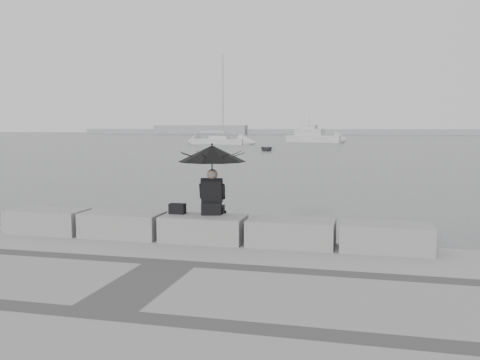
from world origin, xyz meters
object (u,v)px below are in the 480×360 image
(dinghy, at_px, (266,148))
(motor_cruiser, at_px, (315,137))
(sailboat_left, at_px, (220,141))
(seated_person, at_px, (212,161))

(dinghy, bearing_deg, motor_cruiser, 70.62)
(sailboat_left, xyz_separation_m, motor_cruiser, (12.48, 12.36, 0.38))
(seated_person, bearing_deg, dinghy, 89.41)
(seated_person, bearing_deg, sailboat_left, 95.54)
(sailboat_left, xyz_separation_m, dinghy, (10.37, -17.67, -0.27))
(seated_person, height_order, motor_cruiser, motor_cruiser)
(dinghy, bearing_deg, sailboat_left, 105.05)
(motor_cruiser, bearing_deg, dinghy, -80.98)
(sailboat_left, relative_size, dinghy, 4.33)
(sailboat_left, bearing_deg, dinghy, -48.27)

